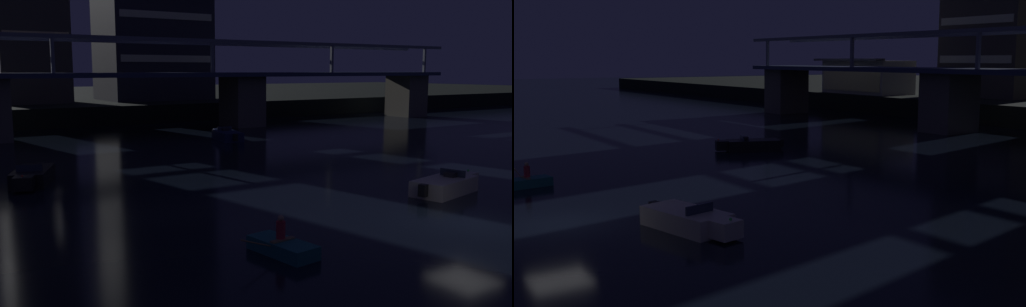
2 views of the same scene
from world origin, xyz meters
TOP-DOWN VIEW (x-y plane):
  - ground_plane at (0.00, 0.00)m, footprint 400.00×400.00m
  - tower_west_low at (-22.88, 61.61)m, footprint 11.20×11.80m
  - waterfront_pavilion at (-37.29, 51.88)m, footprint 12.40×7.40m
  - speedboat_near_center at (-13.54, 18.16)m, footprint 3.11×5.07m
  - speedboat_mid_left at (3.90, 4.22)m, footprint 5.21×2.59m
  - dinghy_with_paddler at (-8.75, 0.77)m, footprint 2.51×2.72m

SIDE VIEW (x-z plane):
  - ground_plane at x=0.00m, z-range 0.00..0.00m
  - dinghy_with_paddler at x=-8.75m, z-range -0.40..0.96m
  - speedboat_near_center at x=-13.54m, z-range -0.17..0.99m
  - speedboat_mid_left at x=3.90m, z-range -0.17..0.99m
  - waterfront_pavilion at x=-37.29m, z-range 2.09..6.79m
  - tower_west_low at x=-22.88m, z-range 2.05..25.67m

